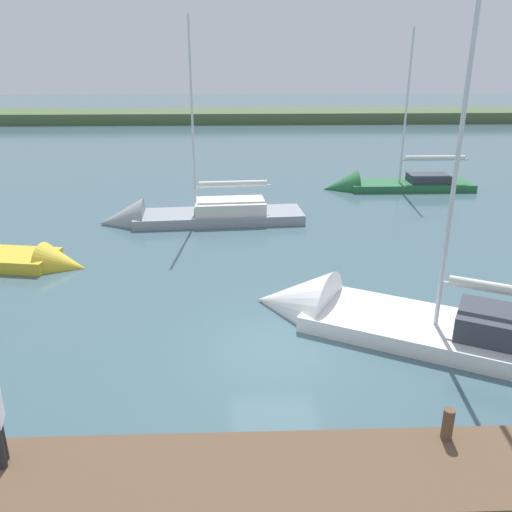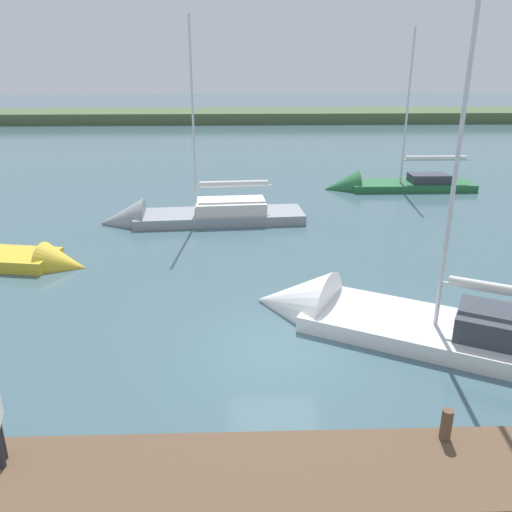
% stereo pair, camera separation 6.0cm
% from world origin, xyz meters
% --- Properties ---
extents(ground_plane, '(200.00, 200.00, 0.00)m').
position_xyz_m(ground_plane, '(0.00, 0.00, 0.00)').
color(ground_plane, '#42606B').
extents(far_shoreline, '(180.00, 8.00, 2.40)m').
position_xyz_m(far_shoreline, '(0.00, -52.79, 0.00)').
color(far_shoreline, '#4C603D').
rests_on(far_shoreline, ground_plane).
extents(dock_pier, '(27.66, 1.97, 0.77)m').
position_xyz_m(dock_pier, '(0.00, 5.24, 0.39)').
color(dock_pier, brown).
rests_on(dock_pier, ground_plane).
extents(mooring_post_far, '(0.20, 0.20, 0.61)m').
position_xyz_m(mooring_post_far, '(-2.77, 4.55, 1.07)').
color(mooring_post_far, brown).
rests_on(mooring_post_far, dock_pier).
extents(sailboat_outer_mooring, '(9.52, 2.94, 9.95)m').
position_xyz_m(sailboat_outer_mooring, '(3.46, -11.55, 0.18)').
color(sailboat_outer_mooring, gray).
rests_on(sailboat_outer_mooring, ground_plane).
extents(sailboat_behind_pier, '(8.57, 2.17, 9.77)m').
position_xyz_m(sailboat_behind_pier, '(-7.54, -17.74, 0.12)').
color(sailboat_behind_pier, '#236638').
rests_on(sailboat_behind_pier, ground_plane).
extents(sailboat_near_dock, '(10.05, 7.05, 11.55)m').
position_xyz_m(sailboat_near_dock, '(-3.08, -1.07, 0.16)').
color(sailboat_near_dock, white).
rests_on(sailboat_near_dock, ground_plane).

